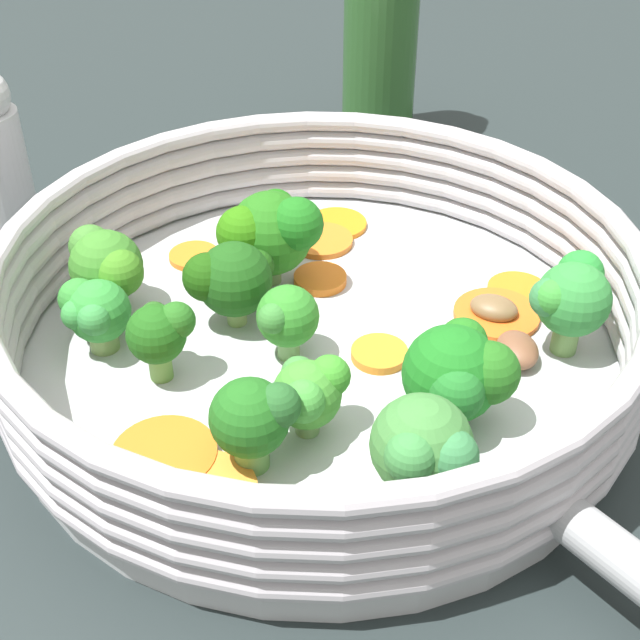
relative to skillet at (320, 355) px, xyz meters
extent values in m
plane|color=#1F2828|center=(0.00, 0.00, -0.01)|extent=(4.00, 4.00, 0.00)
cylinder|color=#B2B5B7|center=(0.00, 0.00, 0.00)|extent=(0.32, 0.32, 0.02)
torus|color=#B4AFB5|center=(0.00, 0.00, 0.01)|extent=(0.33, 0.33, 0.01)
torus|color=#B4AFB5|center=(0.00, 0.00, 0.03)|extent=(0.33, 0.33, 0.01)
torus|color=#B4AFB5|center=(0.00, 0.00, 0.04)|extent=(0.33, 0.33, 0.01)
torus|color=#B4AFB5|center=(0.00, 0.00, 0.05)|extent=(0.33, 0.33, 0.01)
torus|color=#B4AFB5|center=(0.00, 0.00, 0.06)|extent=(0.33, 0.33, 0.01)
sphere|color=#B2B0B8|center=(0.12, -0.10, 0.01)|extent=(0.01, 0.01, 0.01)
sphere|color=#B3B2B5|center=(0.15, -0.01, 0.01)|extent=(0.01, 0.01, 0.01)
cylinder|color=orange|center=(-0.05, 0.11, 0.01)|extent=(0.05, 0.05, 0.00)
cylinder|color=orange|center=(0.07, 0.10, 0.01)|extent=(0.04, 0.04, 0.00)
cylinder|color=orange|center=(-0.11, 0.03, 0.01)|extent=(0.04, 0.04, 0.00)
cylinder|color=orange|center=(0.03, 0.01, 0.01)|extent=(0.04, 0.04, 0.00)
cylinder|color=orange|center=(0.01, -0.12, 0.01)|extent=(0.06, 0.06, 0.01)
cylinder|color=orange|center=(-0.05, 0.09, 0.01)|extent=(0.06, 0.06, 0.00)
cylinder|color=orange|center=(0.07, 0.07, 0.01)|extent=(0.06, 0.06, 0.00)
cylinder|color=orange|center=(-0.02, -0.11, 0.01)|extent=(0.06, 0.06, 0.01)
cylinder|color=orange|center=(-0.03, 0.05, 0.01)|extent=(0.04, 0.04, 0.00)
cylinder|color=#71A05A|center=(-0.01, -0.02, 0.02)|extent=(0.01, 0.01, 0.02)
sphere|color=#2E7C26|center=(-0.01, -0.02, 0.03)|extent=(0.03, 0.03, 0.03)
sphere|color=#347730|center=(-0.01, -0.03, 0.04)|extent=(0.02, 0.02, 0.02)
sphere|color=#29791F|center=(-0.01, -0.03, 0.04)|extent=(0.01, 0.01, 0.01)
cylinder|color=#8EB663|center=(0.09, -0.07, 0.02)|extent=(0.01, 0.01, 0.02)
sphere|color=#3C7937|center=(0.09, -0.07, 0.04)|extent=(0.04, 0.04, 0.04)
sphere|color=#337540|center=(0.10, -0.07, 0.04)|extent=(0.02, 0.02, 0.02)
sphere|color=#377D3B|center=(0.09, -0.09, 0.05)|extent=(0.02, 0.02, 0.02)
cylinder|color=#689052|center=(0.08, -0.02, 0.01)|extent=(0.01, 0.01, 0.01)
sphere|color=#19681C|center=(0.08, -0.02, 0.03)|extent=(0.05, 0.05, 0.05)
sphere|color=#216119|center=(0.10, -0.01, 0.04)|extent=(0.03, 0.03, 0.03)
sphere|color=#20691A|center=(0.08, 0.00, 0.04)|extent=(0.02, 0.02, 0.02)
sphere|color=#1E6723|center=(0.09, -0.03, 0.04)|extent=(0.03, 0.03, 0.03)
cylinder|color=#5D9044|center=(0.02, -0.09, 0.02)|extent=(0.02, 0.02, 0.02)
sphere|color=#1E5D1B|center=(0.02, -0.09, 0.04)|extent=(0.04, 0.04, 0.04)
sphere|color=#215F17|center=(0.03, -0.08, 0.04)|extent=(0.02, 0.02, 0.02)
sphere|color=#215623|center=(0.03, -0.08, 0.04)|extent=(0.02, 0.02, 0.02)
cylinder|color=#8AA45D|center=(-0.05, -0.01, 0.02)|extent=(0.01, 0.01, 0.02)
sphere|color=#194A14|center=(-0.05, -0.01, 0.04)|extent=(0.04, 0.04, 0.04)
sphere|color=#19470C|center=(-0.06, -0.02, 0.04)|extent=(0.03, 0.03, 0.03)
sphere|color=#18460F|center=(-0.04, 0.01, 0.04)|extent=(0.02, 0.02, 0.02)
cylinder|color=#6F9253|center=(-0.05, 0.04, 0.02)|extent=(0.01, 0.01, 0.02)
sphere|color=#226417|center=(-0.05, 0.04, 0.04)|extent=(0.05, 0.05, 0.05)
sphere|color=#1A6312|center=(-0.06, 0.05, 0.05)|extent=(0.02, 0.02, 0.02)
sphere|color=#2A6C0E|center=(-0.06, 0.02, 0.05)|extent=(0.03, 0.03, 0.03)
sphere|color=#1A6518|center=(-0.04, 0.04, 0.05)|extent=(0.03, 0.03, 0.03)
cylinder|color=#6A934B|center=(0.11, 0.06, 0.02)|extent=(0.01, 0.01, 0.02)
sphere|color=#2E7E35|center=(0.11, 0.06, 0.04)|extent=(0.04, 0.04, 0.04)
sphere|color=#247F2E|center=(0.11, 0.07, 0.05)|extent=(0.02, 0.02, 0.02)
sphere|color=#33882F|center=(0.10, 0.05, 0.05)|extent=(0.02, 0.02, 0.02)
sphere|color=#31763F|center=(0.10, 0.05, 0.04)|extent=(0.02, 0.02, 0.02)
cylinder|color=#74974F|center=(-0.09, -0.06, 0.02)|extent=(0.02, 0.02, 0.01)
sphere|color=#2F8733|center=(-0.09, -0.06, 0.03)|extent=(0.03, 0.03, 0.03)
sphere|color=#33863D|center=(-0.09, -0.07, 0.04)|extent=(0.02, 0.02, 0.02)
sphere|color=#2F812F|center=(-0.11, -0.06, 0.04)|extent=(0.02, 0.02, 0.02)
sphere|color=#32873A|center=(-0.10, -0.07, 0.03)|extent=(0.02, 0.02, 0.02)
cylinder|color=#689742|center=(-0.05, -0.06, 0.02)|extent=(0.01, 0.01, 0.02)
sphere|color=#1C5415|center=(-0.05, -0.06, 0.04)|extent=(0.03, 0.03, 0.03)
sphere|color=#194D15|center=(-0.05, -0.06, 0.04)|extent=(0.02, 0.02, 0.02)
sphere|color=#235E1B|center=(-0.05, -0.06, 0.04)|extent=(0.02, 0.02, 0.02)
sphere|color=#225319|center=(-0.06, -0.06, 0.04)|extent=(0.01, 0.01, 0.01)
cylinder|color=#789D5C|center=(0.03, -0.06, 0.02)|extent=(0.01, 0.01, 0.01)
sphere|color=#3C872D|center=(0.03, -0.06, 0.03)|extent=(0.03, 0.03, 0.03)
sphere|color=#3A7D36|center=(0.02, -0.05, 0.03)|extent=(0.02, 0.02, 0.02)
sphere|color=#368C26|center=(0.04, -0.05, 0.04)|extent=(0.02, 0.02, 0.02)
sphere|color=#3E8F36|center=(0.03, -0.07, 0.04)|extent=(0.02, 0.02, 0.02)
cylinder|color=#6E9E50|center=(-0.11, -0.03, 0.02)|extent=(0.01, 0.01, 0.02)
sphere|color=#377626|center=(-0.11, -0.03, 0.04)|extent=(0.04, 0.04, 0.04)
sphere|color=#3C7B1E|center=(-0.10, -0.04, 0.04)|extent=(0.03, 0.03, 0.03)
sphere|color=#3C782D|center=(-0.13, -0.03, 0.04)|extent=(0.02, 0.02, 0.02)
sphere|color=#3A6E27|center=(-0.12, -0.02, 0.04)|extent=(0.02, 0.02, 0.02)
ellipsoid|color=brown|center=(-0.08, 0.03, 0.02)|extent=(0.03, 0.03, 0.01)
ellipsoid|color=brown|center=(0.09, 0.04, 0.02)|extent=(0.03, 0.04, 0.01)
ellipsoid|color=brown|center=(0.07, 0.07, 0.01)|extent=(0.03, 0.02, 0.01)
cylinder|color=silver|center=(-0.24, 0.01, 0.04)|extent=(0.04, 0.04, 0.09)
cylinder|color=#2D5B28|center=(-0.11, 0.27, 0.08)|extent=(0.06, 0.06, 0.17)
camera|label=1|loc=(0.19, -0.32, 0.30)|focal=50.00mm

